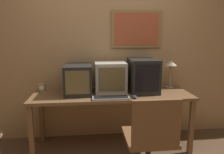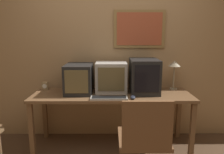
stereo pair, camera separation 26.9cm
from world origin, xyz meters
name	(u,v)px [view 2 (the right image)]	position (x,y,z in m)	size (l,w,h in m)	color
wall_back	(112,48)	(0.00, 1.48, 1.30)	(8.00, 0.08, 2.60)	tan
desk	(112,99)	(0.00, 1.08, 0.67)	(2.04, 0.64, 0.74)	brown
monitor_left	(79,78)	(-0.43, 1.14, 0.93)	(0.34, 0.48, 0.37)	black
monitor_center	(111,77)	(-0.01, 1.18, 0.94)	(0.41, 0.35, 0.39)	#B7B2A8
monitor_right	(144,76)	(0.42, 1.14, 0.96)	(0.36, 0.46, 0.44)	black
keyboard_main	(109,98)	(-0.04, 0.84, 0.76)	(0.44, 0.15, 0.03)	#A8A399
mouse_near_keyboard	(133,97)	(0.25, 0.84, 0.76)	(0.06, 0.11, 0.04)	#282D3D
desk_clock	(45,86)	(-0.93, 1.28, 0.80)	(0.08, 0.05, 0.11)	#A38456
desk_lamp	(174,66)	(0.86, 1.29, 1.07)	(0.17, 0.17, 0.40)	tan
office_chair	(144,147)	(0.31, 0.33, 0.40)	(0.52, 0.52, 0.93)	black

